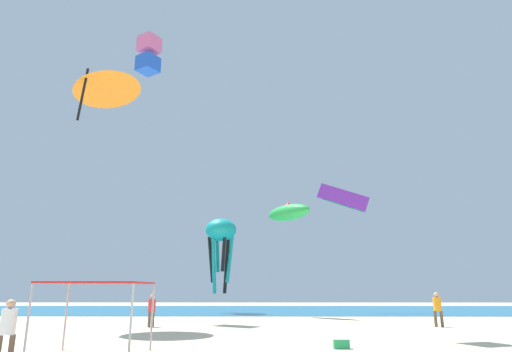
{
  "coord_description": "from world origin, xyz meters",
  "views": [
    {
      "loc": [
        -0.89,
        -15.41,
        2.09
      ],
      "look_at": [
        -1.13,
        15.93,
        10.2
      ],
      "focal_mm": 30.64,
      "sensor_mm": 36.0,
      "label": 1
    }
  ],
  "objects_px": {
    "cooler_box": "(341,344)",
    "kite_parafoil_purple": "(343,198)",
    "kite_inflatable_green": "(288,212)",
    "kite_octopus_teal": "(221,234)",
    "person_leftmost": "(437,306)",
    "kite_box_pink": "(149,54)",
    "person_central": "(152,308)",
    "kite_delta_orange": "(107,86)",
    "person_near_tent": "(8,326)",
    "canopy_tent": "(98,286)"
  },
  "relations": [
    {
      "from": "person_leftmost",
      "to": "kite_inflatable_green",
      "type": "relative_size",
      "value": 0.44
    },
    {
      "from": "kite_parafoil_purple",
      "to": "person_near_tent",
      "type": "bearing_deg",
      "value": -107.1
    },
    {
      "from": "person_near_tent",
      "to": "canopy_tent",
      "type": "bearing_deg",
      "value": -169.23
    },
    {
      "from": "kite_parafoil_purple",
      "to": "kite_octopus_teal",
      "type": "bearing_deg",
      "value": -158.91
    },
    {
      "from": "canopy_tent",
      "to": "kite_inflatable_green",
      "type": "relative_size",
      "value": 0.73
    },
    {
      "from": "canopy_tent",
      "to": "cooler_box",
      "type": "bearing_deg",
      "value": 12.08
    },
    {
      "from": "person_leftmost",
      "to": "kite_parafoil_purple",
      "type": "height_order",
      "value": "kite_parafoil_purple"
    },
    {
      "from": "kite_inflatable_green",
      "to": "kite_parafoil_purple",
      "type": "bearing_deg",
      "value": 97.83
    },
    {
      "from": "kite_parafoil_purple",
      "to": "kite_box_pink",
      "type": "height_order",
      "value": "kite_box_pink"
    },
    {
      "from": "kite_octopus_teal",
      "to": "kite_inflatable_green",
      "type": "bearing_deg",
      "value": -153.36
    },
    {
      "from": "cooler_box",
      "to": "kite_inflatable_green",
      "type": "relative_size",
      "value": 0.13
    },
    {
      "from": "kite_octopus_teal",
      "to": "kite_delta_orange",
      "type": "relative_size",
      "value": 1.2
    },
    {
      "from": "canopy_tent",
      "to": "person_leftmost",
      "type": "relative_size",
      "value": 1.66
    },
    {
      "from": "person_central",
      "to": "kite_box_pink",
      "type": "xyz_separation_m",
      "value": [
        -2.96,
        6.35,
        19.7
      ]
    },
    {
      "from": "person_leftmost",
      "to": "cooler_box",
      "type": "xyz_separation_m",
      "value": [
        -7.17,
        -9.15,
        -0.94
      ]
    },
    {
      "from": "canopy_tent",
      "to": "person_leftmost",
      "type": "height_order",
      "value": "canopy_tent"
    },
    {
      "from": "person_near_tent",
      "to": "kite_octopus_teal",
      "type": "relative_size",
      "value": 0.27
    },
    {
      "from": "person_near_tent",
      "to": "kite_box_pink",
      "type": "distance_m",
      "value": 27.41
    },
    {
      "from": "kite_inflatable_green",
      "to": "kite_octopus_teal",
      "type": "distance_m",
      "value": 7.71
    },
    {
      "from": "kite_octopus_teal",
      "to": "kite_box_pink",
      "type": "distance_m",
      "value": 16.77
    },
    {
      "from": "person_near_tent",
      "to": "kite_inflatable_green",
      "type": "height_order",
      "value": "kite_inflatable_green"
    },
    {
      "from": "cooler_box",
      "to": "kite_parafoil_purple",
      "type": "xyz_separation_m",
      "value": [
        5.27,
        25.23,
        10.54
      ]
    },
    {
      "from": "person_leftmost",
      "to": "kite_parafoil_purple",
      "type": "relative_size",
      "value": 0.38
    },
    {
      "from": "canopy_tent",
      "to": "person_near_tent",
      "type": "relative_size",
      "value": 1.76
    },
    {
      "from": "kite_box_pink",
      "to": "person_leftmost",
      "type": "bearing_deg",
      "value": 14.12
    },
    {
      "from": "person_leftmost",
      "to": "kite_inflatable_green",
      "type": "xyz_separation_m",
      "value": [
        -7.74,
        9.15,
        6.97
      ]
    },
    {
      "from": "person_near_tent",
      "to": "kite_delta_orange",
      "type": "relative_size",
      "value": 0.32
    },
    {
      "from": "kite_parafoil_purple",
      "to": "kite_box_pink",
      "type": "bearing_deg",
      "value": -139.26
    },
    {
      "from": "canopy_tent",
      "to": "kite_parafoil_purple",
      "type": "distance_m",
      "value": 31.42
    },
    {
      "from": "kite_inflatable_green",
      "to": "kite_parafoil_purple",
      "type": "height_order",
      "value": "kite_parafoil_purple"
    },
    {
      "from": "person_leftmost",
      "to": "kite_box_pink",
      "type": "relative_size",
      "value": 0.61
    },
    {
      "from": "cooler_box",
      "to": "person_central",
      "type": "bearing_deg",
      "value": 135.07
    },
    {
      "from": "cooler_box",
      "to": "kite_parafoil_purple",
      "type": "bearing_deg",
      "value": 78.21
    },
    {
      "from": "kite_inflatable_green",
      "to": "kite_parafoil_purple",
      "type": "distance_m",
      "value": 9.44
    },
    {
      "from": "kite_inflatable_green",
      "to": "kite_octopus_teal",
      "type": "bearing_deg",
      "value": -171.58
    },
    {
      "from": "person_leftmost",
      "to": "kite_box_pink",
      "type": "height_order",
      "value": "kite_box_pink"
    },
    {
      "from": "kite_inflatable_green",
      "to": "kite_box_pink",
      "type": "bearing_deg",
      "value": -117.74
    },
    {
      "from": "cooler_box",
      "to": "kite_inflatable_green",
      "type": "height_order",
      "value": "kite_inflatable_green"
    },
    {
      "from": "person_near_tent",
      "to": "kite_inflatable_green",
      "type": "distance_m",
      "value": 24.91
    },
    {
      "from": "kite_delta_orange",
      "to": "kite_parafoil_purple",
      "type": "bearing_deg",
      "value": -20.29
    },
    {
      "from": "person_near_tent",
      "to": "kite_box_pink",
      "type": "xyz_separation_m",
      "value": [
        -1.84,
        18.98,
        19.69
      ]
    },
    {
      "from": "person_near_tent",
      "to": "person_central",
      "type": "relative_size",
      "value": 1.01
    },
    {
      "from": "person_central",
      "to": "kite_delta_orange",
      "type": "bearing_deg",
      "value": 125.8
    },
    {
      "from": "kite_octopus_teal",
      "to": "kite_box_pink",
      "type": "xyz_separation_m",
      "value": [
        -5.56,
        -7.77,
        13.78
      ]
    },
    {
      "from": "person_near_tent",
      "to": "kite_parafoil_purple",
      "type": "distance_m",
      "value": 34.1
    },
    {
      "from": "person_central",
      "to": "kite_delta_orange",
      "type": "height_order",
      "value": "kite_delta_orange"
    },
    {
      "from": "cooler_box",
      "to": "kite_delta_orange",
      "type": "height_order",
      "value": "kite_delta_orange"
    },
    {
      "from": "cooler_box",
      "to": "kite_delta_orange",
      "type": "relative_size",
      "value": 0.1
    },
    {
      "from": "person_near_tent",
      "to": "kite_octopus_teal",
      "type": "bearing_deg",
      "value": -131.34
    },
    {
      "from": "kite_parafoil_purple",
      "to": "kite_box_pink",
      "type": "distance_m",
      "value": 22.28
    }
  ]
}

